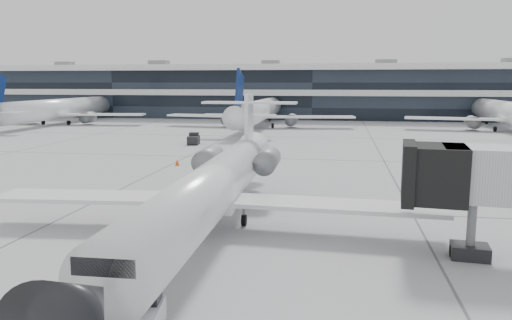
# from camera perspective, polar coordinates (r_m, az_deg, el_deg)

# --- Properties ---
(ground) EXTENTS (220.00, 220.00, 0.00)m
(ground) POSITION_cam_1_polar(r_m,az_deg,el_deg) (31.13, -1.14, -5.46)
(ground) COLOR #969699
(ground) RESTS_ON ground
(terminal) EXTENTS (170.00, 22.00, 10.00)m
(terminal) POSITION_cam_1_polar(r_m,az_deg,el_deg) (111.80, 6.76, 7.51)
(terminal) COLOR black
(terminal) RESTS_ON ground
(bg_jet_left) EXTENTS (32.00, 40.00, 9.60)m
(bg_jet_left) POSITION_cam_1_polar(r_m,az_deg,el_deg) (98.91, -21.29, 3.87)
(bg_jet_left) COLOR white
(bg_jet_left) RESTS_ON ground
(bg_jet_center) EXTENTS (32.00, 40.00, 9.60)m
(bg_jet_center) POSITION_cam_1_polar(r_m,az_deg,el_deg) (86.06, 0.44, 3.81)
(bg_jet_center) COLOR white
(bg_jet_center) RESTS_ON ground
(bg_jet_right) EXTENTS (32.00, 40.00, 9.60)m
(bg_jet_right) POSITION_cam_1_polar(r_m,az_deg,el_deg) (88.97, 26.83, 3.01)
(bg_jet_right) COLOR white
(bg_jet_right) RESTS_ON ground
(regional_jet) EXTENTS (23.71, 29.50, 6.82)m
(regional_jet) POSITION_cam_1_polar(r_m,az_deg,el_deg) (25.98, -5.02, -3.12)
(regional_jet) COLOR white
(regional_jet) RESTS_ON ground
(baggage_tug) EXTENTS (1.45, 2.14, 1.27)m
(baggage_tug) POSITION_cam_1_polar(r_m,az_deg,el_deg) (16.50, -12.95, -17.12)
(baggage_tug) COLOR silver
(baggage_tug) RESTS_ON ground
(traffic_cone) EXTENTS (0.42, 0.42, 0.60)m
(traffic_cone) POSITION_cam_1_polar(r_m,az_deg,el_deg) (47.05, -9.00, -0.27)
(traffic_cone) COLOR #D64C0B
(traffic_cone) RESTS_ON ground
(far_tug) EXTENTS (1.65, 2.44, 1.44)m
(far_tug) POSITION_cam_1_polar(r_m,az_deg,el_deg) (62.57, -7.14, 2.39)
(far_tug) COLOR black
(far_tug) RESTS_ON ground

